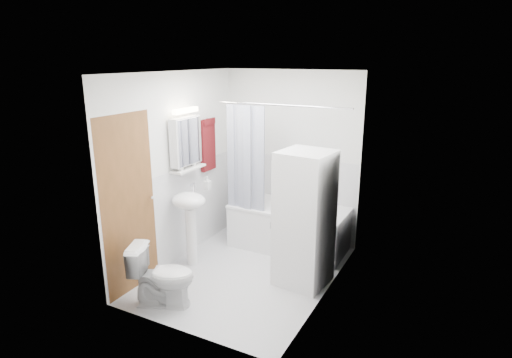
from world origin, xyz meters
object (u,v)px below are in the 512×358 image
at_px(sink, 190,212).
at_px(bathtub, 289,225).
at_px(toilet, 162,276).
at_px(washer_dryer, 304,219).

bearing_deg(sink, bathtub, 47.93).
xyz_separation_m(sink, toilet, (0.29, -0.91, -0.37)).
relative_size(bathtub, washer_dryer, 1.00).
bearing_deg(toilet, washer_dryer, -67.61).
height_order(sink, washer_dryer, washer_dryer).
height_order(bathtub, washer_dryer, washer_dryer).
relative_size(sink, washer_dryer, 0.66).
xyz_separation_m(bathtub, sink, (-0.92, -1.01, 0.37)).
height_order(bathtub, toilet, toilet).
bearing_deg(toilet, bathtub, -40.45).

